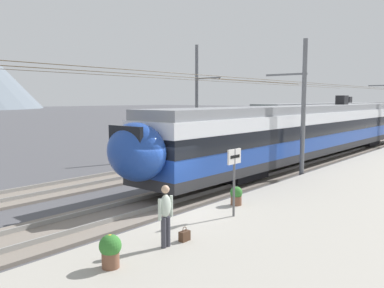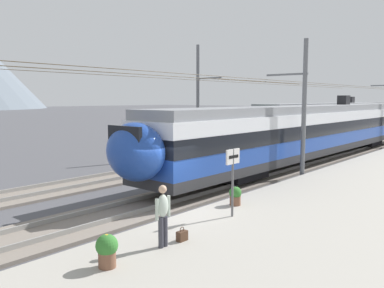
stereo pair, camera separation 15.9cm
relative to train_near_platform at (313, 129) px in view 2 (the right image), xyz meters
The scene contains 13 objects.
ground_plane 15.54m from the train_near_platform, behind, with size 400.00×400.00×0.00m, color #4C4C51.
platform_slab 16.78m from the train_near_platform, 156.83° to the right, with size 120.00×8.44×0.32m, color #A39E93.
track_near 15.46m from the train_near_platform, behind, with size 120.00×3.00×0.28m.
track_far 16.38m from the train_near_platform, 160.51° to the left, with size 120.00×3.00×0.28m.
train_near_platform is the anchor object (origin of this frame).
train_far_track 17.93m from the train_near_platform, 17.58° to the left, with size 31.68×2.88×4.27m.
catenary_mast_mid 6.51m from the train_near_platform, 161.96° to the right, with size 45.80×2.42×7.39m.
catenary_mast_far_side 8.27m from the train_near_platform, 115.02° to the left, with size 45.80×2.30×8.17m.
platform_sign 15.37m from the train_near_platform, 165.48° to the right, with size 0.70×0.08×2.30m.
passenger_walking 18.86m from the train_near_platform, 167.50° to the right, with size 0.53×0.22×1.69m.
handbag_beside_passenger 18.28m from the train_near_platform, 166.81° to the right, with size 0.32×0.18×0.41m.
potted_plant_platform_edge 14.07m from the train_near_platform, 167.15° to the right, with size 0.46×0.46×0.71m.
potted_plant_by_shelter 20.61m from the train_near_platform, 168.77° to the right, with size 0.53×0.53×0.80m.
Camera 2 is at (-10.27, -9.86, 4.27)m, focal length 36.95 mm.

